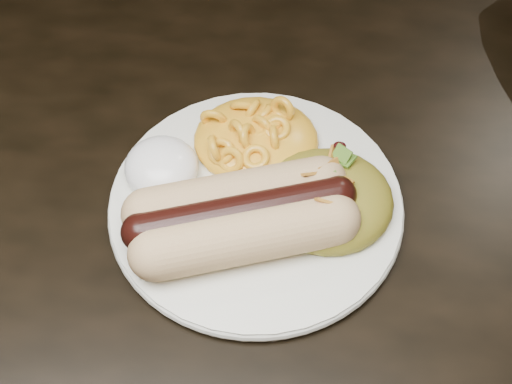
{
  "coord_description": "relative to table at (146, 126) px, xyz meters",
  "views": [
    {
      "loc": [
        0.14,
        -0.45,
        1.2
      ],
      "look_at": [
        0.11,
        -0.15,
        0.77
      ],
      "focal_mm": 55.0,
      "sensor_mm": 36.0,
      "label": 1
    }
  ],
  "objects": [
    {
      "name": "taco_salad",
      "position": [
        0.16,
        -0.15,
        0.12
      ],
      "size": [
        0.09,
        0.09,
        0.04
      ],
      "rotation": [
        0.0,
        0.0,
        0.26
      ],
      "color": "#AE6A1C",
      "rests_on": "plate"
    },
    {
      "name": "sour_cream",
      "position": [
        0.05,
        -0.13,
        0.12
      ],
      "size": [
        0.06,
        0.06,
        0.03
      ],
      "primitive_type": "ellipsoid",
      "rotation": [
        0.0,
        0.0,
        -0.15
      ],
      "color": "white",
      "rests_on": "plate"
    },
    {
      "name": "table",
      "position": [
        0.0,
        0.0,
        0.0
      ],
      "size": [
        1.6,
        0.9,
        0.75
      ],
      "color": "black",
      "rests_on": "floor"
    },
    {
      "name": "mac_and_cheese",
      "position": [
        0.11,
        -0.1,
        0.12
      ],
      "size": [
        0.1,
        0.09,
        0.03
      ],
      "primitive_type": "ellipsoid",
      "rotation": [
        0.0,
        0.0,
        -0.15
      ],
      "color": "gold",
      "rests_on": "plate"
    },
    {
      "name": "hotdog",
      "position": [
        0.1,
        -0.17,
        0.12
      ],
      "size": [
        0.13,
        0.1,
        0.03
      ],
      "rotation": [
        0.0,
        0.0,
        0.31
      ],
      "color": "#D6BB7A",
      "rests_on": "plate"
    },
    {
      "name": "plate",
      "position": [
        0.11,
        -0.15,
        0.1
      ],
      "size": [
        0.25,
        0.25,
        0.01
      ],
      "primitive_type": "cylinder",
      "rotation": [
        0.0,
        0.0,
        0.3
      ],
      "color": "silver",
      "rests_on": "table"
    }
  ]
}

